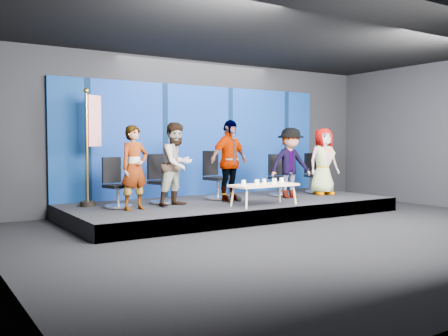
{
  "coord_description": "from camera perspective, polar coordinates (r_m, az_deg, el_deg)",
  "views": [
    {
      "loc": [
        -5.9,
        -6.43,
        1.57
      ],
      "look_at": [
        -0.26,
        2.4,
        1.02
      ],
      "focal_mm": 40.0,
      "sensor_mm": 36.0,
      "label": 1
    }
  ],
  "objects": [
    {
      "name": "panelist_e",
      "position": [
        12.18,
        11.3,
        0.74
      ],
      "size": [
        0.84,
        0.61,
        1.6
      ],
      "primitive_type": "imported",
      "rotation": [
        0.0,
        0.0,
        -0.14
      ],
      "color": "black",
      "rests_on": "riser"
    },
    {
      "name": "panelist_a",
      "position": [
        9.41,
        -10.2,
        0.04
      ],
      "size": [
        0.64,
        0.49,
        1.58
      ],
      "primitive_type": "imported",
      "rotation": [
        0.0,
        0.0,
        0.21
      ],
      "color": "black",
      "rests_on": "riser"
    },
    {
      "name": "ground",
      "position": [
        8.86,
        9.91,
        -7.24
      ],
      "size": [
        10.0,
        10.0,
        0.0
      ],
      "primitive_type": "plane",
      "color": "black",
      "rests_on": "ground"
    },
    {
      "name": "mug_e",
      "position": [
        10.36,
        6.6,
        -1.39
      ],
      "size": [
        0.09,
        0.09,
        0.1
      ],
      "primitive_type": "cylinder",
      "color": "white",
      "rests_on": "coffee_table"
    },
    {
      "name": "mug_c",
      "position": [
        10.11,
        4.62,
        -1.51
      ],
      "size": [
        0.08,
        0.08,
        0.09
      ],
      "primitive_type": "cylinder",
      "color": "white",
      "rests_on": "coffee_table"
    },
    {
      "name": "backdrop",
      "position": [
        11.94,
        -2.94,
        3.15
      ],
      "size": [
        7.0,
        0.08,
        2.6
      ],
      "primitive_type": "cube",
      "color": "#06234F",
      "rests_on": "riser"
    },
    {
      "name": "panelist_b",
      "position": [
        9.92,
        -5.42,
        0.43
      ],
      "size": [
        0.97,
        0.86,
        1.65
      ],
      "primitive_type": "imported",
      "rotation": [
        0.0,
        0.0,
        0.34
      ],
      "color": "black",
      "rests_on": "riser"
    },
    {
      "name": "flag_stand",
      "position": [
        10.22,
        -14.92,
        2.67
      ],
      "size": [
        0.5,
        0.36,
        2.32
      ],
      "rotation": [
        0.0,
        0.0,
        0.56
      ],
      "color": "black",
      "rests_on": "riser"
    },
    {
      "name": "mug_d",
      "position": [
        10.11,
        5.77,
        -1.47
      ],
      "size": [
        0.09,
        0.09,
        0.11
      ],
      "primitive_type": "cylinder",
      "color": "white",
      "rests_on": "coffee_table"
    },
    {
      "name": "coffee_table",
      "position": [
        9.97,
        4.59,
        -2.04
      ],
      "size": [
        1.41,
        0.64,
        0.43
      ],
      "rotation": [
        0.0,
        0.0,
        0.03
      ],
      "color": "tan",
      "rests_on": "riser"
    },
    {
      "name": "chair_c",
      "position": [
        11.06,
        -0.89,
        -1.75
      ],
      "size": [
        0.72,
        0.72,
        1.07
      ],
      "rotation": [
        0.0,
        0.0,
        0.22
      ],
      "color": "silver",
      "rests_on": "riser"
    },
    {
      "name": "panelist_d",
      "position": [
        11.33,
        7.6,
        0.57
      ],
      "size": [
        1.08,
        0.69,
        1.59
      ],
      "primitive_type": "imported",
      "rotation": [
        0.0,
        0.0,
        -0.1
      ],
      "color": "black",
      "rests_on": "riser"
    },
    {
      "name": "chair_d",
      "position": [
        11.8,
        6.37,
        -1.62
      ],
      "size": [
        0.6,
        0.6,
        0.98
      ],
      "rotation": [
        0.0,
        0.0,
        -0.1
      ],
      "color": "silver",
      "rests_on": "riser"
    },
    {
      "name": "mug_a",
      "position": [
        9.75,
        2.25,
        -1.66
      ],
      "size": [
        0.08,
        0.08,
        0.1
      ],
      "primitive_type": "cylinder",
      "color": "white",
      "rests_on": "coffee_table"
    },
    {
      "name": "room_walls",
      "position": [
        8.76,
        10.06,
        8.6
      ],
      "size": [
        10.02,
        8.02,
        3.51
      ],
      "color": "black",
      "rests_on": "ground"
    },
    {
      "name": "mug_b",
      "position": [
        9.81,
        3.78,
        -1.61
      ],
      "size": [
        0.09,
        0.09,
        0.1
      ],
      "primitive_type": "cylinder",
      "color": "white",
      "rests_on": "coffee_table"
    },
    {
      "name": "chair_a",
      "position": [
        9.82,
        -12.18,
        -2.61
      ],
      "size": [
        0.65,
        0.65,
        0.97
      ],
      "rotation": [
        0.0,
        0.0,
        0.21
      ],
      "color": "silver",
      "rests_on": "riser"
    },
    {
      "name": "chair_b",
      "position": [
        10.34,
        -7.16,
        -2.2
      ],
      "size": [
        0.73,
        0.73,
        1.02
      ],
      "rotation": [
        0.0,
        0.0,
        0.34
      ],
      "color": "silver",
      "rests_on": "riser"
    },
    {
      "name": "riser",
      "position": [
        10.79,
        0.9,
        -4.55
      ],
      "size": [
        7.0,
        3.0,
        0.3
      ],
      "primitive_type": "cube",
      "color": "black",
      "rests_on": "ground"
    },
    {
      "name": "chair_e",
      "position": [
        12.67,
        10.38,
        -1.32
      ],
      "size": [
        0.63,
        0.63,
        0.99
      ],
      "rotation": [
        0.0,
        0.0,
        -0.14
      ],
      "color": "silver",
      "rests_on": "riser"
    },
    {
      "name": "panelist_c",
      "position": [
        10.61,
        0.59,
        0.84
      ],
      "size": [
        1.08,
        0.63,
        1.74
      ],
      "primitive_type": "imported",
      "rotation": [
        0.0,
        0.0,
        0.22
      ],
      "color": "black",
      "rests_on": "riser"
    }
  ]
}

